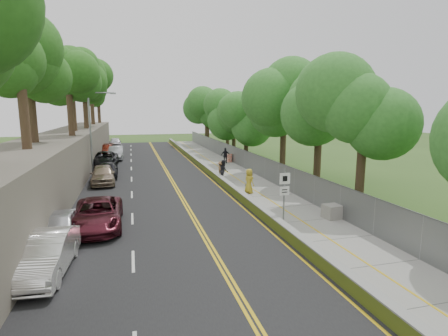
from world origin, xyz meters
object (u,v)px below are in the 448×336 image
(car_1, at_px, (45,254))
(car_2, at_px, (97,214))
(car_0, at_px, (60,226))
(construction_barrel, at_px, (230,158))
(painter_0, at_px, (249,181))
(streetlight, at_px, (93,128))
(signpost, at_px, (284,190))
(concrete_block, at_px, (334,211))
(person_far, at_px, (226,156))

(car_1, relative_size, car_2, 0.87)
(car_0, relative_size, car_2, 0.74)
(construction_barrel, relative_size, painter_0, 0.52)
(streetlight, distance_m, signpost, 20.72)
(concrete_block, height_order, painter_0, painter_0)
(construction_barrel, height_order, car_0, car_0)
(car_2, xyz_separation_m, person_far, (12.58, 20.07, 0.15))
(streetlight, height_order, signpost, streetlight)
(concrete_block, bearing_deg, car_0, 178.48)
(car_1, height_order, person_far, person_far)
(car_0, distance_m, painter_0, 13.78)
(construction_barrel, bearing_deg, car_2, -122.54)
(streetlight, bearing_deg, person_far, 19.20)
(streetlight, height_order, car_0, streetlight)
(construction_barrel, height_order, painter_0, painter_0)
(streetlight, xyz_separation_m, painter_0, (11.91, -9.84, -3.65))
(signpost, height_order, person_far, signpost)
(person_far, bearing_deg, car_2, 74.89)
(car_0, distance_m, car_1, 3.77)
(car_1, bearing_deg, signpost, 19.65)
(streetlight, distance_m, painter_0, 15.88)
(streetlight, height_order, car_1, streetlight)
(car_1, height_order, car_2, car_1)
(streetlight, relative_size, car_1, 1.67)
(streetlight, relative_size, signpost, 2.58)
(car_2, height_order, painter_0, painter_0)
(streetlight, height_order, car_2, streetlight)
(construction_barrel, distance_m, person_far, 1.14)
(construction_barrel, xyz_separation_m, person_far, (-0.72, -0.78, 0.42))
(painter_0, relative_size, person_far, 1.03)
(car_2, bearing_deg, person_far, 57.58)
(construction_barrel, distance_m, car_1, 29.88)
(painter_0, bearing_deg, car_1, 111.30)
(signpost, bearing_deg, person_far, 83.42)
(car_1, bearing_deg, streetlight, 93.72)
(car_2, bearing_deg, car_1, -106.44)
(car_2, distance_m, painter_0, 11.73)
(concrete_block, xyz_separation_m, car_2, (-13.30, 1.75, 0.36))
(streetlight, bearing_deg, car_1, -90.04)
(signpost, bearing_deg, painter_0, 86.81)
(signpost, height_order, concrete_block, signpost)
(car_1, xyz_separation_m, person_far, (14.05, 25.19, 0.13))
(car_0, xyz_separation_m, car_2, (1.60, 1.36, 0.07))
(construction_barrel, distance_m, painter_0, 15.78)
(concrete_block, xyz_separation_m, person_far, (-0.72, 21.82, 0.51))
(car_1, xyz_separation_m, painter_0, (11.93, 10.45, 0.16))
(car_0, bearing_deg, car_1, -86.72)
(concrete_block, height_order, car_1, car_1)
(concrete_block, height_order, person_far, person_far)
(construction_barrel, height_order, car_2, car_2)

